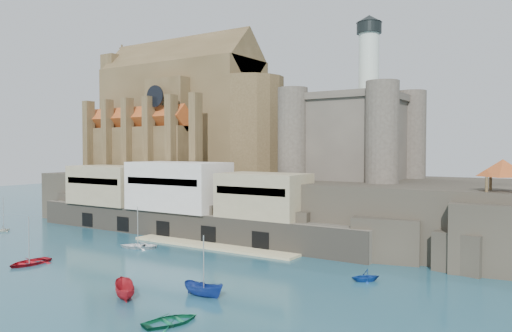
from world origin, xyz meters
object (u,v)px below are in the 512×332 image
object	(u,v)px
pavilion	(503,170)
boat_2	(204,296)
church	(186,119)
boat_0	(29,264)
castle_keep	(354,132)

from	to	relation	value
pavilion	boat_2	xyz separation A→B (m)	(-24.57, -29.08, -12.73)
church	boat_2	xyz separation A→B (m)	(41.56, -44.93, -22.13)
boat_0	boat_2	world-z (taller)	boat_0
pavilion	boat_0	xyz separation A→B (m)	(-53.06, -30.72, -12.73)
church	pavilion	world-z (taller)	church
church	boat_0	size ratio (longest dim) A/B	8.06
castle_keep	pavilion	xyz separation A→B (m)	(25.92, -15.08, -5.59)
boat_0	boat_2	size ratio (longest dim) A/B	1.19
church	castle_keep	xyz separation A→B (m)	(40.21, -0.78, -3.81)
pavilion	castle_keep	bearing A→B (deg)	149.82
castle_keep	pavilion	size ratio (longest dim) A/B	4.58
church	pavilion	distance (m)	68.65
boat_2	boat_0	bearing A→B (deg)	91.78
castle_keep	boat_2	size ratio (longest dim) A/B	6.00
pavilion	boat_0	size ratio (longest dim) A/B	1.10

